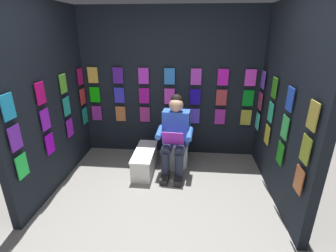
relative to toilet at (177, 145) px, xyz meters
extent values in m
plane|color=gray|center=(0.15, 1.63, -0.33)|extent=(30.00, 30.00, 0.00)
cube|color=black|center=(0.15, -0.48, 0.88)|extent=(3.02, 0.10, 2.42)
cube|color=purple|center=(1.43, -0.39, 0.37)|extent=(0.17, 0.01, 0.26)
cube|color=#BD6C37|center=(1.00, -0.39, 0.37)|extent=(0.17, 0.01, 0.26)
cube|color=#992575|center=(0.58, -0.39, 0.37)|extent=(0.17, 0.01, 0.26)
cube|color=purple|center=(0.15, -0.39, 0.37)|extent=(0.17, 0.01, 0.26)
cube|color=#513AE3|center=(-0.27, -0.39, 0.37)|extent=(0.17, 0.01, 0.26)
cube|color=purple|center=(-0.70, -0.39, 0.37)|extent=(0.17, 0.01, 0.26)
cube|color=gold|center=(-1.12, -0.39, 0.37)|extent=(0.17, 0.01, 0.26)
cube|color=#10C20A|center=(1.43, -0.39, 0.70)|extent=(0.17, 0.01, 0.26)
cube|color=#3230D4|center=(1.00, -0.39, 0.70)|extent=(0.17, 0.01, 0.26)
cube|color=#A60F93|center=(0.58, -0.39, 0.70)|extent=(0.17, 0.01, 0.26)
cube|color=#D43EC0|center=(0.15, -0.39, 0.70)|extent=(0.17, 0.01, 0.26)
cube|color=#1909A8|center=(-0.27, -0.39, 0.70)|extent=(0.17, 0.01, 0.26)
cube|color=#B73941|center=(-0.70, -0.39, 0.70)|extent=(0.17, 0.01, 0.26)
cube|color=#0A8F21|center=(-1.12, -0.39, 0.70)|extent=(0.17, 0.01, 0.26)
cube|color=gold|center=(1.43, -0.39, 1.03)|extent=(0.17, 0.01, 0.26)
cube|color=#501C9B|center=(1.00, -0.39, 1.03)|extent=(0.17, 0.01, 0.26)
cube|color=#BE2FD3|center=(0.58, -0.39, 1.03)|extent=(0.17, 0.01, 0.26)
cube|color=blue|center=(0.15, -0.39, 1.03)|extent=(0.17, 0.01, 0.26)
cube|color=#C13CCE|center=(-0.27, -0.39, 1.03)|extent=(0.17, 0.01, 0.26)
cube|color=#D617C3|center=(-0.70, -0.39, 1.03)|extent=(0.17, 0.01, 0.26)
cube|color=#EC3FDA|center=(-1.12, -0.39, 1.03)|extent=(0.17, 0.01, 0.26)
cube|color=black|center=(-1.36, 0.60, 0.88)|extent=(0.10, 2.06, 2.42)
cube|color=#51EEE2|center=(-1.27, -0.24, 0.37)|extent=(0.01, 0.17, 0.26)
cube|color=gold|center=(-1.27, 0.32, 0.37)|extent=(0.01, 0.17, 0.26)
cube|color=#218F1E|center=(-1.27, 0.88, 0.37)|extent=(0.01, 0.17, 0.26)
cube|color=#B35D2F|center=(-1.27, 1.45, 0.37)|extent=(0.01, 0.17, 0.26)
cube|color=#B83771|center=(-1.27, -0.24, 0.70)|extent=(0.01, 0.17, 0.26)
cube|color=#34CF98|center=(-1.27, 0.32, 0.70)|extent=(0.01, 0.17, 0.26)
cube|color=#3DC65B|center=(-1.27, 0.88, 0.70)|extent=(0.01, 0.17, 0.26)
cube|color=olive|center=(-1.27, 1.45, 0.70)|extent=(0.01, 0.17, 0.26)
cube|color=#764CDF|center=(-1.27, -0.24, 1.03)|extent=(0.01, 0.17, 0.26)
cube|color=#339117|center=(-1.27, 0.32, 1.03)|extent=(0.01, 0.17, 0.26)
cube|color=blue|center=(-1.27, 0.88, 1.03)|extent=(0.01, 0.17, 0.26)
cube|color=#A89739|center=(-1.27, 1.45, 1.03)|extent=(0.01, 0.17, 0.26)
cube|color=black|center=(1.66, 0.60, 0.88)|extent=(0.10, 2.06, 2.42)
cube|color=#24DE4C|center=(1.58, 1.45, 0.37)|extent=(0.01, 0.17, 0.26)
cube|color=#AD0DE0|center=(1.58, 0.88, 0.37)|extent=(0.01, 0.17, 0.26)
cube|color=purple|center=(1.58, 0.32, 0.37)|extent=(0.01, 0.17, 0.26)
cube|color=#18A086|center=(1.58, -0.24, 0.37)|extent=(0.01, 0.17, 0.26)
cube|color=purple|center=(1.58, 1.45, 0.70)|extent=(0.01, 0.17, 0.26)
cube|color=#9C21DD|center=(1.58, 0.88, 0.70)|extent=(0.01, 0.17, 0.26)
cube|color=#25AEA0|center=(1.58, 0.32, 0.70)|extent=(0.01, 0.17, 0.26)
cube|color=#E2323C|center=(1.58, -0.24, 0.70)|extent=(0.01, 0.17, 0.26)
cube|color=#209CD4|center=(1.58, 1.45, 1.03)|extent=(0.01, 0.17, 0.26)
cube|color=#D20F70|center=(1.58, 0.88, 1.03)|extent=(0.01, 0.17, 0.26)
cube|color=#67C338|center=(1.58, 0.32, 1.03)|extent=(0.01, 0.17, 0.26)
cube|color=#B10F63|center=(1.58, -0.24, 1.03)|extent=(0.01, 0.17, 0.26)
cylinder|color=white|center=(0.01, 0.08, -0.13)|extent=(0.38, 0.38, 0.40)
cylinder|color=white|center=(0.01, 0.08, 0.09)|extent=(0.41, 0.41, 0.02)
cube|color=white|center=(-0.01, -0.18, 0.25)|extent=(0.39, 0.21, 0.36)
cylinder|color=white|center=(-0.01, -0.09, 0.25)|extent=(0.39, 0.10, 0.39)
cube|color=blue|center=(0.01, 0.11, 0.36)|extent=(0.42, 0.25, 0.52)
sphere|color=tan|center=(0.01, 0.14, 0.71)|extent=(0.21, 0.21, 0.21)
sphere|color=black|center=(0.01, 0.11, 0.78)|extent=(0.17, 0.17, 0.17)
cylinder|color=#23283D|center=(-0.08, 0.31, 0.11)|extent=(0.18, 0.41, 0.15)
cylinder|color=#23283D|center=(0.12, 0.30, 0.11)|extent=(0.18, 0.41, 0.15)
cylinder|color=#23283D|center=(-0.07, 0.49, -0.11)|extent=(0.12, 0.12, 0.42)
cylinder|color=#23283D|center=(0.13, 0.48, -0.11)|extent=(0.12, 0.12, 0.42)
cube|color=black|center=(-0.06, 0.55, -0.28)|extent=(0.13, 0.27, 0.09)
cube|color=black|center=(0.14, 0.54, -0.28)|extent=(0.13, 0.27, 0.09)
cylinder|color=blue|center=(-0.20, 0.30, 0.33)|extent=(0.11, 0.31, 0.13)
cylinder|color=blue|center=(0.24, 0.27, 0.33)|extent=(0.11, 0.31, 0.13)
cube|color=purple|center=(0.03, 0.45, 0.32)|extent=(0.31, 0.15, 0.23)
cube|color=white|center=(0.48, 0.26, -0.17)|extent=(0.29, 0.77, 0.31)
cube|color=white|center=(0.48, 0.26, 0.00)|extent=(0.30, 0.80, 0.03)
camera|label=1|loc=(-0.20, 3.63, 1.75)|focal=26.76mm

